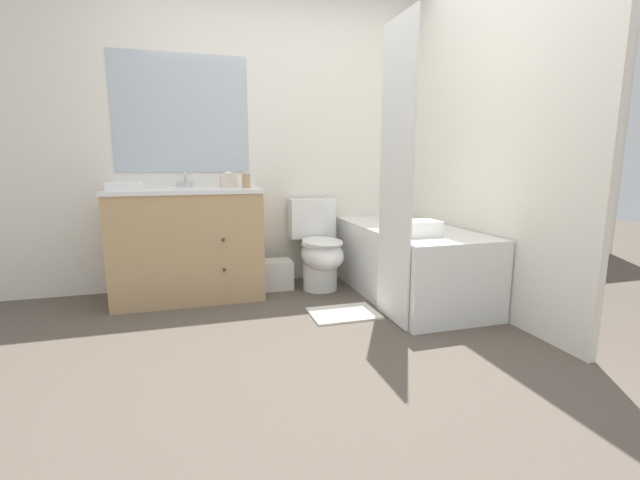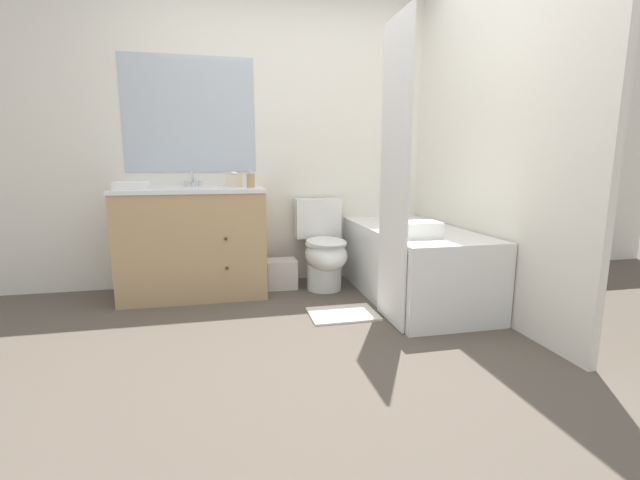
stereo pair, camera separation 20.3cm
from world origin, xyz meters
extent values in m
plane|color=brown|center=(0.00, 0.00, 0.00)|extent=(14.00, 14.00, 0.00)
cube|color=white|center=(0.00, 1.63, 1.25)|extent=(8.00, 0.05, 2.50)
cube|color=#B2BCC6|center=(-0.74, 1.60, 1.45)|extent=(1.05, 0.01, 0.93)
cube|color=white|center=(1.33, 0.80, 1.25)|extent=(0.05, 2.60, 2.50)
cube|color=tan|center=(-0.74, 1.32, 0.42)|extent=(1.11, 0.58, 0.83)
cube|color=white|center=(-0.74, 1.32, 0.85)|extent=(1.13, 0.60, 0.03)
cylinder|color=white|center=(-0.74, 1.32, 0.81)|extent=(0.36, 0.36, 0.10)
sphere|color=#382D23|center=(-0.49, 1.02, 0.50)|extent=(0.02, 0.02, 0.02)
sphere|color=#382D23|center=(-0.49, 1.02, 0.28)|extent=(0.02, 0.02, 0.02)
cylinder|color=silver|center=(-0.74, 1.54, 0.88)|extent=(0.04, 0.04, 0.04)
cylinder|color=silver|center=(-0.74, 1.49, 0.95)|extent=(0.02, 0.11, 0.09)
cylinder|color=silver|center=(-0.79, 1.54, 0.89)|extent=(0.03, 0.03, 0.04)
cylinder|color=silver|center=(-0.68, 1.54, 0.89)|extent=(0.03, 0.03, 0.04)
cylinder|color=white|center=(0.31, 1.22, 0.11)|extent=(0.29, 0.29, 0.22)
ellipsoid|color=white|center=(0.31, 1.16, 0.31)|extent=(0.34, 0.49, 0.26)
torus|color=white|center=(0.31, 1.16, 0.40)|extent=(0.34, 0.34, 0.04)
cube|color=white|center=(0.31, 1.49, 0.58)|extent=(0.40, 0.18, 0.34)
ellipsoid|color=white|center=(0.31, 1.16, 0.43)|extent=(0.32, 0.46, 0.02)
cube|color=white|center=(0.94, 0.85, 0.28)|extent=(0.71, 1.50, 0.56)
cube|color=#ACB1B2|center=(0.94, 0.85, 0.55)|extent=(0.59, 1.38, 0.01)
cube|color=white|center=(0.57, 0.39, 0.97)|extent=(0.01, 0.45, 1.94)
cube|color=silver|center=(-0.04, 1.35, 0.12)|extent=(0.25, 0.21, 0.24)
cube|color=beige|center=(-0.41, 1.41, 0.91)|extent=(0.13, 0.14, 0.10)
ellipsoid|color=white|center=(-0.41, 1.41, 0.98)|extent=(0.06, 0.04, 0.03)
cylinder|color=tan|center=(-0.28, 1.27, 0.92)|extent=(0.06, 0.06, 0.11)
cylinder|color=silver|center=(-0.28, 1.27, 0.99)|extent=(0.03, 0.03, 0.03)
cube|color=white|center=(-1.15, 1.16, 0.89)|extent=(0.23, 0.15, 0.06)
cube|color=white|center=(0.79, 0.45, 0.61)|extent=(0.27, 0.19, 0.11)
cube|color=silver|center=(0.30, 0.58, 0.01)|extent=(0.47, 0.35, 0.02)
camera|label=1|loc=(-0.68, -2.14, 1.06)|focal=24.00mm
camera|label=2|loc=(-0.48, -2.19, 1.06)|focal=24.00mm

